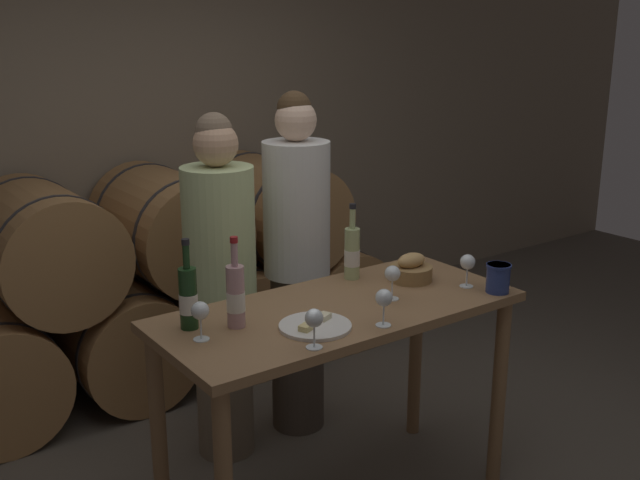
{
  "coord_description": "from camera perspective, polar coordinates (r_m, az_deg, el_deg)",
  "views": [
    {
      "loc": [
        -1.74,
        -2.28,
        2.04
      ],
      "look_at": [
        0.0,
        0.13,
        1.19
      ],
      "focal_mm": 42.0,
      "sensor_mm": 36.0,
      "label": 1
    }
  ],
  "objects": [
    {
      "name": "wine_bottle_red",
      "position": [
        2.85,
        -10.01,
        -4.33
      ],
      "size": [
        0.07,
        0.07,
        0.35
      ],
      "color": "#193819",
      "rests_on": "tasting_table"
    },
    {
      "name": "wine_glass_right",
      "position": [
        3.12,
        5.54,
        -2.65
      ],
      "size": [
        0.07,
        0.07,
        0.15
      ],
      "color": "white",
      "rests_on": "tasting_table"
    },
    {
      "name": "wine_bottle_rose",
      "position": [
        2.84,
        -6.44,
        -4.22
      ],
      "size": [
        0.07,
        0.07,
        0.35
      ],
      "color": "#BC8E93",
      "rests_on": "tasting_table"
    },
    {
      "name": "wine_glass_left",
      "position": [
        2.65,
        -0.45,
        -6.08
      ],
      "size": [
        0.07,
        0.07,
        0.15
      ],
      "color": "white",
      "rests_on": "tasting_table"
    },
    {
      "name": "blue_crock",
      "position": [
        3.3,
        13.42,
        -2.76
      ],
      "size": [
        0.11,
        0.11,
        0.13
      ],
      "color": "navy",
      "rests_on": "tasting_table"
    },
    {
      "name": "stone_wall_back",
      "position": [
        4.85,
        -14.78,
        10.19
      ],
      "size": [
        10.0,
        0.12,
        3.2
      ],
      "color": "gray",
      "rests_on": "ground_plane"
    },
    {
      "name": "wine_glass_center",
      "position": [
        2.85,
        4.9,
        -4.51
      ],
      "size": [
        0.07,
        0.07,
        0.15
      ],
      "color": "white",
      "rests_on": "tasting_table"
    },
    {
      "name": "wine_glass_far_left",
      "position": [
        2.75,
        -9.12,
        -5.44
      ],
      "size": [
        0.07,
        0.07,
        0.15
      ],
      "color": "white",
      "rests_on": "tasting_table"
    },
    {
      "name": "wine_glass_far_right",
      "position": [
        3.32,
        11.18,
        -1.75
      ],
      "size": [
        0.07,
        0.07,
        0.15
      ],
      "color": "white",
      "rests_on": "tasting_table"
    },
    {
      "name": "person_right",
      "position": [
        3.76,
        -1.77,
        -1.75
      ],
      "size": [
        0.33,
        0.33,
        1.75
      ],
      "color": "#4C4238",
      "rests_on": "ground_plane"
    },
    {
      "name": "bread_basket",
      "position": [
        3.38,
        6.95,
        -2.29
      ],
      "size": [
        0.19,
        0.19,
        0.13
      ],
      "color": "olive",
      "rests_on": "tasting_table"
    },
    {
      "name": "barrel_stack",
      "position": [
        4.54,
        -11.25,
        -3.15
      ],
      "size": [
        2.8,
        0.9,
        1.26
      ],
      "color": "#9E7042",
      "rests_on": "ground_plane"
    },
    {
      "name": "cheese_plate",
      "position": [
        2.85,
        -0.37,
        -6.56
      ],
      "size": [
        0.28,
        0.28,
        0.04
      ],
      "color": "white",
      "rests_on": "tasting_table"
    },
    {
      "name": "tasting_table",
      "position": [
        3.13,
        1.45,
        -7.53
      ],
      "size": [
        1.52,
        0.67,
        0.94
      ],
      "color": "olive",
      "rests_on": "ground_plane"
    },
    {
      "name": "person_left",
      "position": [
        3.56,
        -7.55,
        -3.59
      ],
      "size": [
        0.34,
        0.34,
        1.68
      ],
      "color": "#756651",
      "rests_on": "ground_plane"
    },
    {
      "name": "wine_bottle_white",
      "position": [
        3.37,
        2.46,
        -0.97
      ],
      "size": [
        0.07,
        0.07,
        0.35
      ],
      "color": "#ADBC7F",
      "rests_on": "tasting_table"
    }
  ]
}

